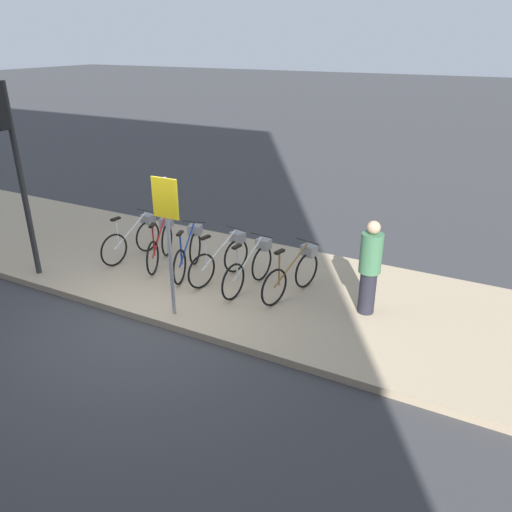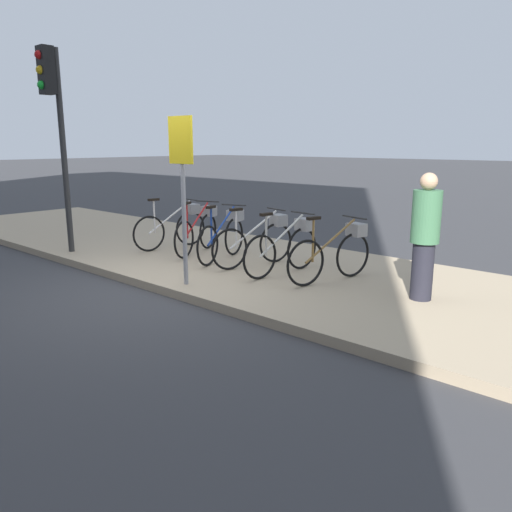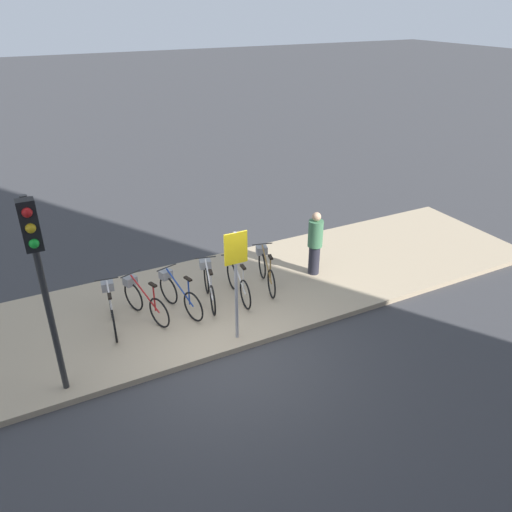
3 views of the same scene
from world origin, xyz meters
TOP-DOWN VIEW (x-y plane):
  - ground_plane at (0.00, 0.00)m, footprint 120.00×120.00m
  - sidewalk at (0.00, 1.85)m, footprint 17.07×3.69m
  - parked_bicycle_0 at (-1.70, 1.79)m, footprint 0.46×1.50m
  - parked_bicycle_1 at (-1.06, 1.81)m, footprint 0.64×1.44m
  - parked_bicycle_2 at (-0.35, 1.73)m, footprint 0.57×1.47m
  - parked_bicycle_3 at (0.36, 1.77)m, footprint 0.52×1.48m
  - parked_bicycle_4 at (0.98, 1.68)m, footprint 0.46×1.51m
  - parked_bicycle_5 at (1.75, 1.80)m, footprint 0.54×1.47m
  - pedestrian at (3.01, 1.76)m, footprint 0.34×0.34m
  - traffic_light at (-2.82, 0.24)m, footprint 0.24×0.40m
  - sign_post at (0.33, 0.29)m, footprint 0.44×0.07m

SIDE VIEW (x-z plane):
  - ground_plane at x=0.00m, z-range 0.00..0.00m
  - sidewalk at x=0.00m, z-range 0.00..0.12m
  - parked_bicycle_0 at x=-1.70m, z-range 0.07..1.01m
  - parked_bicycle_1 at x=-1.06m, z-range 0.07..1.01m
  - parked_bicycle_2 at x=-0.35m, z-range 0.07..1.01m
  - parked_bicycle_3 at x=0.36m, z-range 0.07..1.01m
  - parked_bicycle_4 at x=0.98m, z-range 0.07..1.01m
  - parked_bicycle_5 at x=1.75m, z-range 0.07..1.01m
  - pedestrian at x=3.01m, z-range 0.15..1.69m
  - sign_post at x=0.33m, z-range 0.52..2.74m
  - traffic_light at x=-2.82m, z-range 0.87..4.28m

